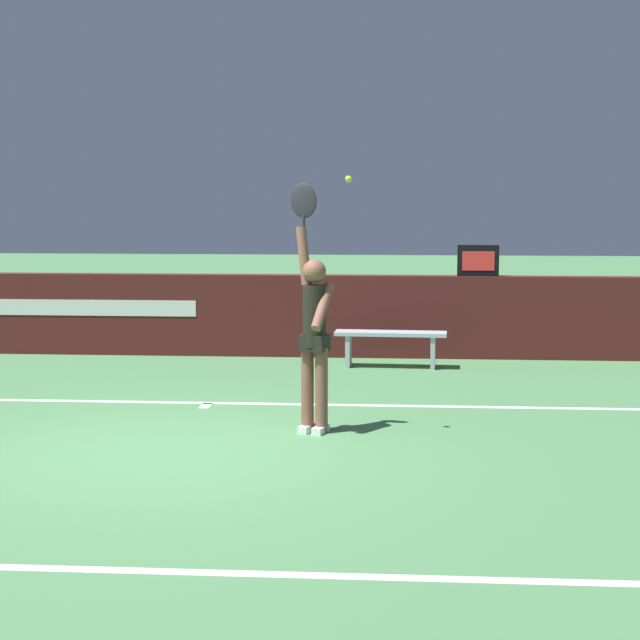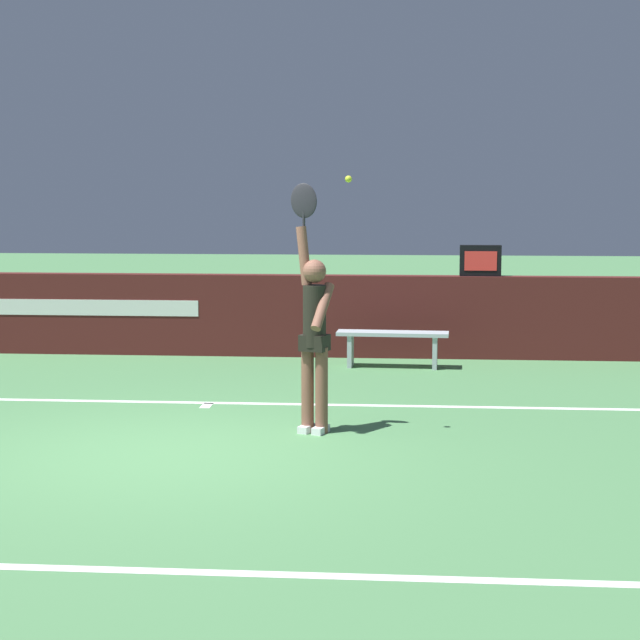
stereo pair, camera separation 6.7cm
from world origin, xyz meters
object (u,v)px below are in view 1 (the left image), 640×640
tennis_player (314,330)px  courtside_bench_near (391,340)px  speed_display (478,261)px  tennis_ball (349,179)px

tennis_player → courtside_bench_near: tennis_player is taller
speed_display → courtside_bench_near: size_ratio=0.38×
speed_display → tennis_player: 5.34m
courtside_bench_near → tennis_ball: bearing=-94.8°
tennis_player → courtside_bench_near: bearing=80.1°
tennis_player → tennis_ball: size_ratio=37.62×
tennis_ball → courtside_bench_near: size_ratio=0.04×
speed_display → tennis_ball: (-1.57, -5.19, 1.10)m
tennis_player → tennis_ball: tennis_ball is taller
speed_display → courtside_bench_near: (-1.21, -0.92, -1.02)m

